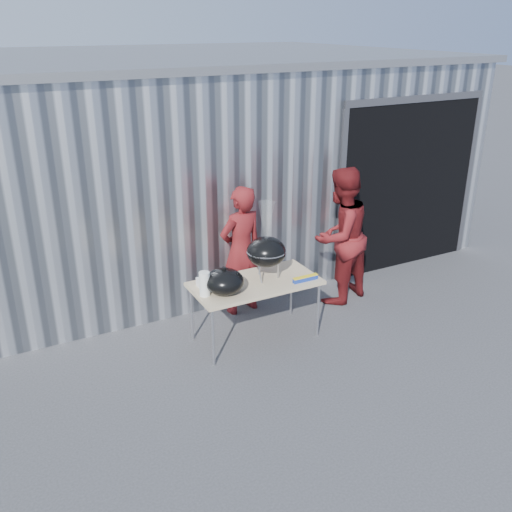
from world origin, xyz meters
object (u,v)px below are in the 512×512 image
folding_table (255,285)px  person_cook (241,251)px  kettle_grill (266,246)px  person_bystander (340,236)px

folding_table → person_cook: 0.76m
kettle_grill → person_cook: 0.77m
folding_table → person_bystander: bearing=15.4°
kettle_grill → person_bystander: size_ratio=0.51×
folding_table → kettle_grill: (0.16, 0.02, 0.46)m
folding_table → kettle_grill: kettle_grill is taller
folding_table → kettle_grill: 0.48m
folding_table → person_cook: bearing=76.3°
folding_table → person_cook: size_ratio=0.88×
folding_table → person_bystander: 1.56m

